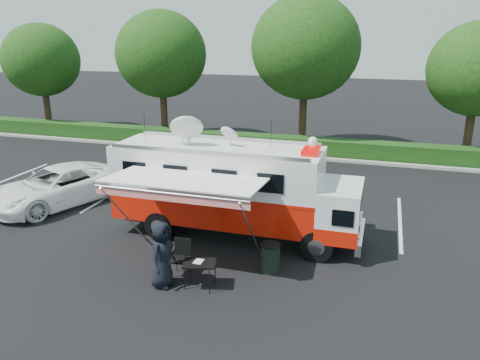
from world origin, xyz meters
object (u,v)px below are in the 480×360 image
object	(u,v)px
trash_bin	(270,258)
white_suv	(60,204)
folding_table	(199,264)
command_truck	(234,189)

from	to	relation	value
trash_bin	white_suv	bearing A→B (deg)	162.92
white_suv	folding_table	bearing A→B (deg)	-7.20
folding_table	trash_bin	xyz separation A→B (m)	(1.66, 1.44, -0.27)
folding_table	trash_bin	bearing A→B (deg)	41.03
command_truck	folding_table	size ratio (longest dim) A/B	8.16
white_suv	trash_bin	distance (m)	10.11
white_suv	folding_table	xyz separation A→B (m)	(8.00, -4.41, 0.72)
command_truck	folding_table	bearing A→B (deg)	-87.43
trash_bin	folding_table	bearing A→B (deg)	-138.97
white_suv	folding_table	distance (m)	9.16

